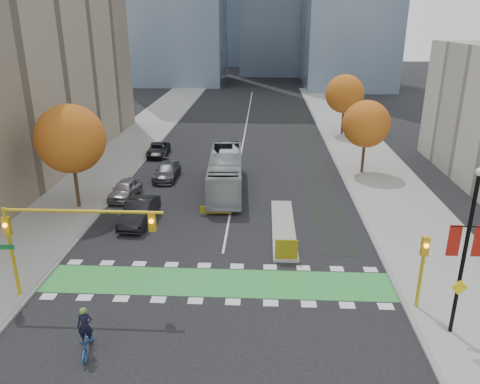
# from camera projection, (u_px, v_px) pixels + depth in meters

# --- Properties ---
(ground) EXTENTS (300.00, 300.00, 0.00)m
(ground) POSITION_uv_depth(u_px,v_px,m) (215.00, 297.00, 25.18)
(ground) COLOR black
(ground) RESTS_ON ground
(sidewalk_west) EXTENTS (7.00, 120.00, 0.15)m
(sidewalk_west) POSITION_uv_depth(u_px,v_px,m) (95.00, 175.00, 44.52)
(sidewalk_west) COLOR gray
(sidewalk_west) RESTS_ON ground
(sidewalk_east) EXTENTS (7.00, 120.00, 0.15)m
(sidewalk_east) POSITION_uv_depth(u_px,v_px,m) (382.00, 180.00, 43.22)
(sidewalk_east) COLOR gray
(sidewalk_east) RESTS_ON ground
(curb_west) EXTENTS (0.30, 120.00, 0.16)m
(curb_west) POSITION_uv_depth(u_px,v_px,m) (131.00, 176.00, 44.35)
(curb_west) COLOR gray
(curb_west) RESTS_ON ground
(curb_east) EXTENTS (0.30, 120.00, 0.16)m
(curb_east) POSITION_uv_depth(u_px,v_px,m) (344.00, 179.00, 43.39)
(curb_east) COLOR gray
(curb_east) RESTS_ON ground
(bike_crossing) EXTENTS (20.00, 3.00, 0.01)m
(bike_crossing) POSITION_uv_depth(u_px,v_px,m) (218.00, 282.00, 26.58)
(bike_crossing) COLOR green
(bike_crossing) RESTS_ON ground
(centre_line) EXTENTS (0.15, 70.00, 0.01)m
(centre_line) POSITION_uv_depth(u_px,v_px,m) (245.00, 130.00, 62.61)
(centre_line) COLOR silver
(centre_line) RESTS_ON ground
(bike_lane_paint) EXTENTS (2.50, 50.00, 0.01)m
(bike_lane_paint) POSITION_uv_depth(u_px,v_px,m) (308.00, 151.00, 52.89)
(bike_lane_paint) COLOR black
(bike_lane_paint) RESTS_ON ground
(median_island) EXTENTS (1.60, 10.00, 0.16)m
(median_island) POSITION_uv_depth(u_px,v_px,m) (283.00, 227.00, 33.38)
(median_island) COLOR gray
(median_island) RESTS_ON ground
(hazard_board) EXTENTS (1.40, 0.12, 1.30)m
(hazard_board) POSITION_uv_depth(u_px,v_px,m) (287.00, 250.00, 28.64)
(hazard_board) COLOR yellow
(hazard_board) RESTS_ON median_island
(tree_west) EXTENTS (5.20, 5.20, 8.22)m
(tree_west) POSITION_uv_depth(u_px,v_px,m) (71.00, 139.00, 35.03)
(tree_west) COLOR #332114
(tree_west) RESTS_ON ground
(tree_east_near) EXTENTS (4.40, 4.40, 7.08)m
(tree_east_near) POSITION_uv_depth(u_px,v_px,m) (366.00, 124.00, 43.49)
(tree_east_near) COLOR #332114
(tree_east_near) RESTS_ON ground
(tree_east_far) EXTENTS (4.80, 4.80, 7.65)m
(tree_east_far) POSITION_uv_depth(u_px,v_px,m) (345.00, 94.00, 58.31)
(tree_east_far) COLOR #332114
(tree_east_far) RESTS_ON ground
(traffic_signal_west) EXTENTS (8.53, 0.56, 5.20)m
(traffic_signal_west) POSITION_uv_depth(u_px,v_px,m) (57.00, 230.00, 23.68)
(traffic_signal_west) COLOR #BF9914
(traffic_signal_west) RESTS_ON ground
(traffic_signal_east) EXTENTS (0.35, 0.43, 4.10)m
(traffic_signal_east) POSITION_uv_depth(u_px,v_px,m) (423.00, 262.00, 23.24)
(traffic_signal_east) COLOR #BF9914
(traffic_signal_east) RESTS_ON ground
(banner_lamppost) EXTENTS (1.65, 0.36, 8.28)m
(banner_lamppost) POSITION_uv_depth(u_px,v_px,m) (466.00, 247.00, 20.67)
(banner_lamppost) COLOR black
(banner_lamppost) RESTS_ON ground
(cyclist) EXTENTS (1.06, 2.15, 2.38)m
(cyclist) POSITION_uv_depth(u_px,v_px,m) (87.00, 338.00, 20.72)
(cyclist) COLOR #1F4C8F
(cyclist) RESTS_ON ground
(bus) EXTENTS (3.33, 11.81, 3.25)m
(bus) POSITION_uv_depth(u_px,v_px,m) (225.00, 172.00, 40.32)
(bus) COLOR #A0A5A7
(bus) RESTS_ON ground
(parked_car_a) EXTENTS (2.22, 4.51, 1.48)m
(parked_car_a) POSITION_uv_depth(u_px,v_px,m) (125.00, 189.00, 38.95)
(parked_car_a) COLOR gray
(parked_car_a) RESTS_ON ground
(parked_car_b) EXTENTS (2.11, 5.30, 1.71)m
(parked_car_b) POSITION_uv_depth(u_px,v_px,m) (139.00, 212.00, 34.11)
(parked_car_b) COLOR black
(parked_car_b) RESTS_ON ground
(parked_car_c) EXTENTS (2.09, 5.01, 1.45)m
(parked_car_c) POSITION_uv_depth(u_px,v_px,m) (167.00, 171.00, 43.62)
(parked_car_c) COLOR #46464B
(parked_car_c) RESTS_ON ground
(parked_car_d) EXTENTS (2.59, 4.95, 1.33)m
(parked_car_d) POSITION_uv_depth(u_px,v_px,m) (158.00, 150.00, 50.94)
(parked_car_d) COLOR black
(parked_car_d) RESTS_ON ground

